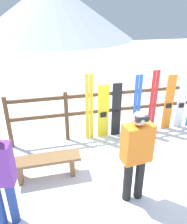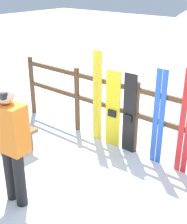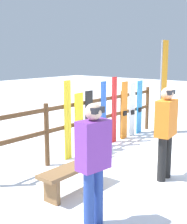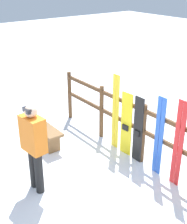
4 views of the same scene
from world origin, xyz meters
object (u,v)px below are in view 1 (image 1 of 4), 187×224
at_px(snowboard_black_stripe, 116,110).
at_px(snowboard_white, 181,103).
at_px(person_orange, 136,152).
at_px(ski_pair_red, 153,102).
at_px(ski_pair_yellow, 89,108).
at_px(ski_pair_blue, 137,105).
at_px(snowboard_orange, 169,103).
at_px(bench, 46,163).
at_px(snowboard_yellow, 103,112).

bearing_deg(snowboard_black_stripe, snowboard_white, 0.00).
relative_size(person_orange, ski_pair_red, 0.99).
bearing_deg(ski_pair_yellow, person_orange, -82.12).
relative_size(person_orange, ski_pair_yellow, 0.98).
bearing_deg(ski_pair_red, ski_pair_blue, -180.00).
relative_size(snowboard_black_stripe, snowboard_orange, 0.93).
distance_m(person_orange, ski_pair_blue, 2.33).
bearing_deg(bench, person_orange, -32.14).
relative_size(bench, ski_pair_red, 0.79).
bearing_deg(ski_pair_blue, ski_pair_red, 0.00).
bearing_deg(bench, ski_pair_yellow, 46.90).
bearing_deg(ski_pair_yellow, bench, -133.10).
xyz_separation_m(ski_pair_yellow, snowboard_orange, (2.17, -0.00, -0.09)).
relative_size(ski_pair_yellow, snowboard_orange, 1.11).
bearing_deg(snowboard_yellow, snowboard_orange, 0.00).
distance_m(ski_pair_yellow, snowboard_yellow, 0.39).
bearing_deg(bench, snowboard_yellow, 39.03).
distance_m(snowboard_black_stripe, snowboard_white, 1.85).
bearing_deg(snowboard_white, snowboard_orange, 179.99).
bearing_deg(ski_pair_blue, snowboard_orange, -0.21).
bearing_deg(person_orange, snowboard_orange, 48.33).
xyz_separation_m(bench, snowboard_black_stripe, (1.84, 1.21, 0.37)).
relative_size(ski_pair_yellow, snowboard_black_stripe, 1.20).
xyz_separation_m(ski_pair_red, snowboard_white, (0.85, -0.00, -0.11)).
distance_m(snowboard_yellow, snowboard_black_stripe, 0.34).
relative_size(ski_pair_yellow, snowboard_white, 1.16).
relative_size(person_orange, snowboard_black_stripe, 1.17).
xyz_separation_m(snowboard_yellow, snowboard_orange, (1.81, 0.00, 0.06)).
bearing_deg(ski_pair_yellow, snowboard_white, -0.08).
bearing_deg(snowboard_yellow, ski_pair_blue, 0.22).
height_order(bench, snowboard_yellow, snowboard_yellow).
xyz_separation_m(person_orange, snowboard_white, (2.26, 2.11, -0.23)).
distance_m(snowboard_yellow, ski_pair_blue, 0.90).
height_order(person_orange, snowboard_black_stripe, person_orange).
bearing_deg(snowboard_white, snowboard_yellow, -180.00).
bearing_deg(snowboard_orange, ski_pair_yellow, 179.91).
bearing_deg(ski_pair_red, snowboard_white, -0.23).
height_order(ski_pair_red, snowboard_orange, ski_pair_red).
bearing_deg(ski_pair_blue, snowboard_black_stripe, -179.64).
relative_size(snowboard_yellow, snowboard_white, 0.95).
distance_m(snowboard_yellow, snowboard_white, 2.20).
distance_m(bench, snowboard_yellow, 1.96).
bearing_deg(ski_pair_blue, bench, -153.06).
relative_size(bench, person_orange, 0.80).
distance_m(ski_pair_yellow, ski_pair_blue, 1.25).
xyz_separation_m(bench, snowboard_yellow, (1.49, 1.21, 0.37)).
bearing_deg(snowboard_black_stripe, ski_pair_red, 0.20).
relative_size(snowboard_yellow, snowboard_orange, 0.92).
relative_size(ski_pair_red, snowboard_orange, 1.09).
bearing_deg(bench, ski_pair_blue, 26.94).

